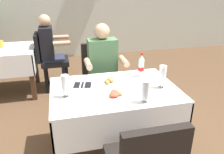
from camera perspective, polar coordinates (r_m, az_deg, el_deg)
name	(u,v)px	position (r m, az deg, el deg)	size (l,w,h in m)	color
ground_plane	(118,148)	(2.61, 1.45, -17.83)	(11.00, 11.00, 0.00)	brown
main_dining_table	(114,104)	(2.24, 0.60, -6.92)	(1.22, 0.84, 0.76)	white
chair_far_diner_seat	(100,76)	(2.97, -3.22, 0.16)	(0.44, 0.50, 0.97)	black
seated_diner_far	(103,68)	(2.82, -2.20, 2.33)	(0.50, 0.46, 1.26)	#282D42
plate_near_camera	(115,95)	(2.00, 0.66, -4.75)	(0.25, 0.25, 0.05)	white
plate_far_diner	(108,81)	(2.27, -1.12, -1.12)	(0.22, 0.22, 0.06)	white
beer_glass_left	(66,86)	(2.00, -11.81, -2.31)	(0.07, 0.07, 0.21)	white
beer_glass_middle	(162,76)	(2.18, 12.78, 0.19)	(0.07, 0.07, 0.23)	white
beer_glass_right	(145,92)	(1.90, 8.56, -3.74)	(0.07, 0.07, 0.20)	white
cola_bottle_primary	(141,66)	(2.42, 7.48, 2.78)	(0.07, 0.07, 0.27)	silver
napkin_cutlery_set	(83,85)	(2.25, -7.55, -1.99)	(0.19, 0.20, 0.01)	black
background_dining_table	(3,60)	(3.93, -26.06, 3.91)	(0.99, 0.82, 0.76)	white
background_chair_right	(49,58)	(3.84, -15.80, 4.71)	(0.50, 0.44, 0.97)	black
background_patron	(51,49)	(3.80, -15.31, 7.03)	(0.46, 0.50, 1.26)	#282D42
background_table_tumbler	(2,44)	(3.94, -26.44, 7.54)	(0.06, 0.06, 0.11)	gold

